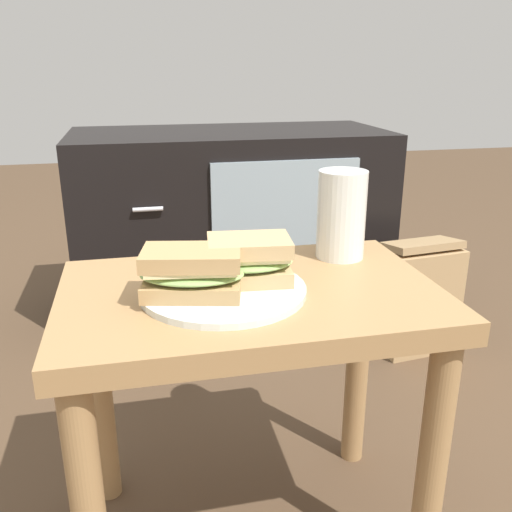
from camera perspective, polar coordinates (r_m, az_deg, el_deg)
name	(u,v)px	position (r m, az deg, el deg)	size (l,w,h in m)	color
side_table	(250,342)	(0.86, -0.59, -8.91)	(0.56, 0.36, 0.46)	#A37A4C
tv_cabinet	(231,222)	(1.78, -2.56, 3.49)	(0.96, 0.46, 0.58)	black
plate	(223,290)	(0.80, -3.40, -3.54)	(0.24, 0.24, 0.01)	silver
sandwich_front	(192,272)	(0.77, -6.65, -1.69)	(0.16, 0.12, 0.07)	tan
sandwich_back	(252,259)	(0.81, -0.44, -0.36)	(0.14, 0.10, 0.07)	tan
beer_glass	(341,215)	(0.94, 8.80, 4.17)	(0.08, 0.08, 0.15)	silver
paper_bag	(417,296)	(1.61, 16.30, -4.02)	(0.22, 0.16, 0.33)	tan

